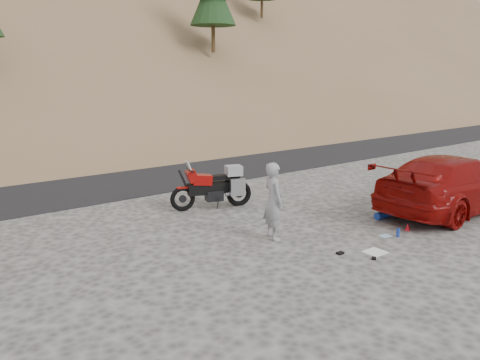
# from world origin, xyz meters

# --- Properties ---
(ground) EXTENTS (140.00, 140.00, 0.00)m
(ground) POSITION_xyz_m (0.00, 0.00, 0.00)
(ground) COLOR #454340
(ground) RESTS_ON ground
(road) EXTENTS (120.00, 7.00, 0.05)m
(road) POSITION_xyz_m (0.00, 9.00, 0.00)
(road) COLOR black
(road) RESTS_ON ground
(motorcycle) EXTENTS (2.40, 1.12, 1.47)m
(motorcycle) POSITION_xyz_m (0.05, 3.10, 0.63)
(motorcycle) COLOR black
(motorcycle) RESTS_ON ground
(man) EXTENTS (0.60, 0.76, 1.85)m
(man) POSITION_xyz_m (-0.31, 0.11, 0.00)
(man) COLOR gray
(man) RESTS_ON ground
(red_car) EXTENTS (5.54, 2.31, 1.60)m
(red_car) POSITION_xyz_m (5.36, -1.18, 0.00)
(red_car) COLOR maroon
(red_car) RESTS_ON ground
(gear_white_cloth) EXTENTS (0.46, 0.40, 0.02)m
(gear_white_cloth) POSITION_xyz_m (0.90, -1.94, 0.01)
(gear_white_cloth) COLOR white
(gear_white_cloth) RESTS_ON ground
(gear_blue_mat) EXTENTS (0.51, 0.21, 0.20)m
(gear_blue_mat) POSITION_xyz_m (3.10, -0.51, 0.10)
(gear_blue_mat) COLOR navy
(gear_blue_mat) RESTS_ON ground
(gear_bottle) EXTENTS (0.09, 0.09, 0.22)m
(gear_bottle) POSITION_xyz_m (2.17, -1.64, 0.11)
(gear_bottle) COLOR navy
(gear_bottle) RESTS_ON ground
(gear_funnel) EXTENTS (0.16, 0.16, 0.18)m
(gear_funnel) POSITION_xyz_m (2.78, -1.50, 0.09)
(gear_funnel) COLOR #AC0B15
(gear_funnel) RESTS_ON ground
(gear_glove_a) EXTENTS (0.16, 0.12, 0.04)m
(gear_glove_a) POSITION_xyz_m (0.21, -1.54, 0.02)
(gear_glove_a) COLOR black
(gear_glove_a) RESTS_ON ground
(gear_glove_b) EXTENTS (0.15, 0.15, 0.04)m
(gear_glove_b) POSITION_xyz_m (0.56, -2.17, 0.02)
(gear_glove_b) COLOR black
(gear_glove_b) RESTS_ON ground
(gear_blue_cloth) EXTENTS (0.32, 0.26, 0.01)m
(gear_blue_cloth) POSITION_xyz_m (1.99, -1.42, 0.01)
(gear_blue_cloth) COLOR #97C6EA
(gear_blue_cloth) RESTS_ON ground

